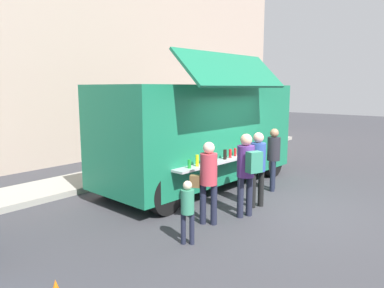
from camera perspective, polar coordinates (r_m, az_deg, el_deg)
The scene contains 9 objects.
ground_plane at distance 8.47m, azimuth 13.79°, elevation -9.79°, with size 60.00×60.00×0.00m, color #38383D.
curb_strip at distance 9.69m, azimuth -26.97°, elevation -7.67°, with size 28.00×1.60×0.15m, color #9E998E.
food_truck_main at distance 9.71m, azimuth 1.33°, elevation 2.04°, with size 5.97×3.22×3.49m.
trash_bin at distance 14.15m, azimuth 3.24°, elevation -0.11°, with size 0.60×0.60×0.91m, color #2C5D35.
customer_front_ordering at distance 8.14m, azimuth 10.45°, elevation -2.98°, with size 0.35×0.35×1.71m.
customer_mid_with_backpack at distance 7.43m, azimuth 8.75°, elevation -3.65°, with size 0.45×0.58×1.76m.
customer_rear_waiting at distance 7.00m, azimuth 2.54°, elevation -5.13°, with size 0.40×0.52×1.66m.
customer_extra_browsing at distance 9.56m, azimuth 12.90°, elevation -1.53°, with size 0.33×0.33×1.64m.
child_near_queue at distance 6.20m, azimuth -0.71°, elevation -9.97°, with size 0.23×0.23×1.13m.
Camera 1 is at (-7.24, -3.47, 2.69)m, focal length 33.39 mm.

